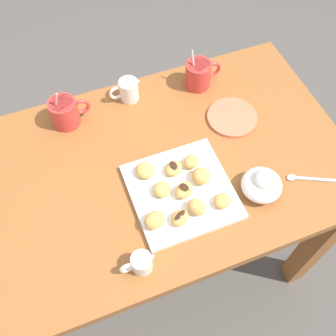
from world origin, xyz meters
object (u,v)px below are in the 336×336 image
Objects in this scene: coffee_mug_red_right at (199,74)px; beignet_3 at (145,171)px; saucer_coral_left at (232,117)px; beignet_5 at (222,201)px; beignet_1 at (162,189)px; pastry_plate_square at (181,192)px; beignet_8 at (184,190)px; ice_cream_bowl at (262,184)px; beignet_6 at (191,162)px; coffee_mug_red_left at (65,112)px; cream_pitcher_white at (128,90)px; beignet_4 at (174,168)px; beignet_2 at (180,218)px; beignet_7 at (201,176)px; dining_table at (162,188)px; chocolate_sauce_pitcher at (141,263)px; beignet_9 at (154,220)px; beignet_0 at (197,207)px.

beignet_3 is (-0.28, -0.27, -0.02)m from coffee_mug_red_right.
saucer_coral_left is 3.18× the size of beignet_5.
beignet_1 is at bearing 146.99° from beignet_5.
pastry_plate_square is 4.89× the size of beignet_3.
coffee_mug_red_right is 2.43× the size of beignet_8.
ice_cream_bowl is 2.38× the size of beignet_6.
coffee_mug_red_left is 0.44m from beignet_8.
beignet_4 is (0.03, -0.32, -0.01)m from cream_pitcher_white.
coffee_mug_red_left is (-0.23, 0.36, 0.04)m from pastry_plate_square.
beignet_2 is at bearing -136.76° from saucer_coral_left.
beignet_6 is (-0.15, 0.14, -0.00)m from ice_cream_bowl.
cream_pitcher_white is at bearing 88.50° from beignet_2.
coffee_mug_red_left is 2.93× the size of beignet_6.
cream_pitcher_white is 0.51m from ice_cream_bowl.
beignet_7 reaches higher than beignet_8.
coffee_mug_red_left is (-0.22, 0.25, 0.19)m from dining_table.
chocolate_sauce_pitcher is 0.26m from beignet_3.
beignet_6 is at bearing -117.09° from coffee_mug_red_right.
beignet_4 is at bearing 138.82° from beignet_7.
cream_pitcher_white is (-0.01, 0.27, 0.19)m from dining_table.
coffee_mug_red_right is (0.21, 0.36, 0.04)m from pastry_plate_square.
cream_pitcher_white reaches higher than beignet_9.
coffee_mug_red_right reaches higher than ice_cream_bowl.
coffee_mug_red_right is at bearing 67.56° from beignet_7.
beignet_9 is at bearing -152.58° from beignet_8.
beignet_3 is at bearing 68.45° from chocolate_sauce_pitcher.
beignet_3 is at bearing -156.91° from dining_table.
beignet_0 is (0.25, -0.43, -0.01)m from coffee_mug_red_left.
chocolate_sauce_pitcher is 1.65× the size of beignet_8.
ice_cream_bowl reaches higher than beignet_6.
coffee_mug_red_right is 0.45m from beignet_5.
beignet_0 is 0.18m from beignet_3.
coffee_mug_red_right reaches higher than dining_table.
beignet_3 is 1.00× the size of beignet_9.
coffee_mug_red_right is 0.23m from cream_pitcher_white.
beignet_9 is at bearing -128.70° from beignet_4.
coffee_mug_red_right reaches higher than pastry_plate_square.
beignet_1 is 0.88× the size of beignet_3.
coffee_mug_red_right reaches higher than beignet_3.
beignet_6 is at bearing 25.94° from beignet_1.
pastry_plate_square is 4.87× the size of beignet_9.
chocolate_sauce_pitcher is at bearing -167.07° from ice_cream_bowl.
ice_cream_bowl is 2.18× the size of beignet_0.
beignet_4 is 0.17m from beignet_9.
beignet_1 is 1.04× the size of beignet_6.
beignet_7 is 0.18m from beignet_9.
coffee_mug_red_right is 2.65× the size of beignet_0.
beignet_3 is at bearing -162.43° from saucer_coral_left.
chocolate_sauce_pitcher is at bearing -83.10° from coffee_mug_red_left.
beignet_9 is (-0.16, -0.08, -0.00)m from beignet_7.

